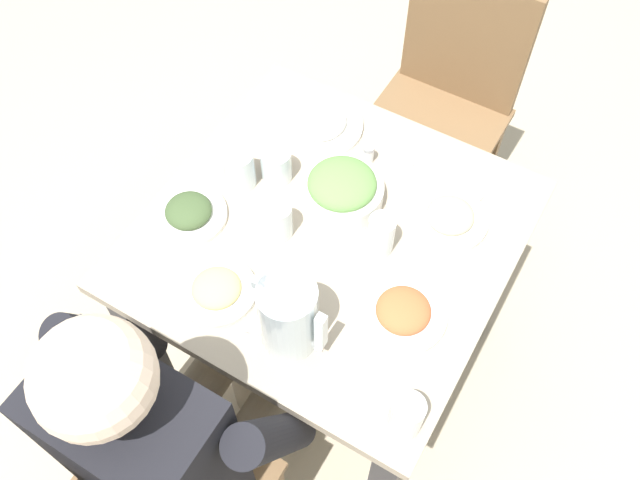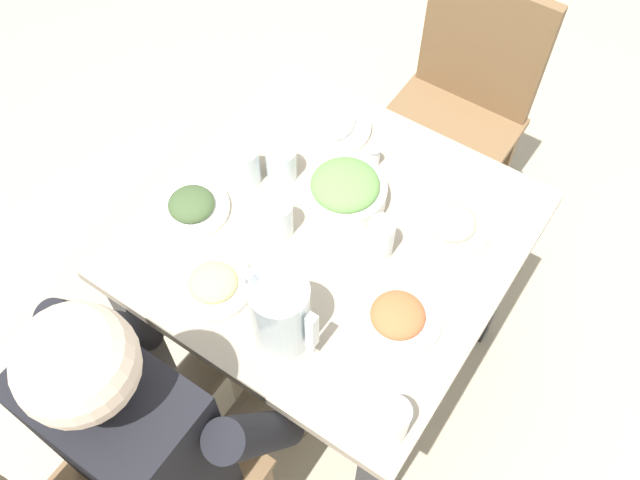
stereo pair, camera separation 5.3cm
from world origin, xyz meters
name	(u,v)px [view 1 (the left image)]	position (x,y,z in m)	size (l,w,h in m)	color
ground_plane	(327,358)	(0.00, 0.00, 0.00)	(8.00, 8.00, 0.00)	tan
dining_table	(329,262)	(0.00, 0.00, 0.59)	(0.82, 0.82, 0.73)	gray
chair_far	(444,102)	(-0.01, 0.73, 0.51)	(0.40, 0.40, 0.90)	brown
diner_near	(183,421)	(-0.05, -0.52, 0.66)	(0.48, 0.53, 1.19)	black
water_pitcher	(289,316)	(0.06, -0.27, 0.83)	(0.16, 0.12, 0.19)	silver
salad_bowl	(342,189)	(-0.02, 0.09, 0.77)	(0.20, 0.20, 0.09)	white
plate_dolmas	(189,213)	(-0.30, -0.13, 0.75)	(0.18, 0.18, 0.05)	white
plate_rice_curry	(403,312)	(0.24, -0.11, 0.75)	(0.19, 0.19, 0.05)	white
plate_beans	(450,217)	(0.23, 0.17, 0.75)	(0.18, 0.18, 0.04)	white
plate_yoghurt	(319,122)	(-0.18, 0.27, 0.75)	(0.22, 0.22, 0.06)	white
plate_fries	(217,290)	(-0.13, -0.27, 0.75)	(0.17, 0.17, 0.04)	white
water_glass_far_left	(381,234)	(0.12, 0.02, 0.78)	(0.06, 0.06, 0.10)	silver
water_glass_near_right	(240,169)	(-0.26, 0.02, 0.78)	(0.07, 0.07, 0.10)	silver
water_glass_far_right	(278,220)	(-0.10, -0.06, 0.78)	(0.06, 0.06, 0.10)	silver
water_glass_near_left	(276,165)	(-0.19, 0.07, 0.77)	(0.07, 0.07, 0.09)	silver
water_glass_by_pitcher	(406,416)	(0.35, -0.32, 0.78)	(0.07, 0.07, 0.10)	silver
salt_shaker	(368,154)	(-0.02, 0.23, 0.76)	(0.03, 0.03, 0.05)	white
fork_near	(285,336)	(0.05, -0.28, 0.74)	(0.17, 0.03, 0.01)	silver
knife_near	(448,181)	(0.18, 0.27, 0.74)	(0.18, 0.02, 0.01)	silver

